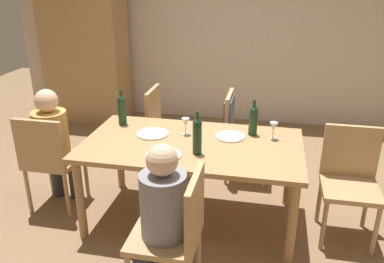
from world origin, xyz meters
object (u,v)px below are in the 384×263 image
(dining_table, at_px, (192,152))
(chair_far_right, at_px, (236,124))
(chair_far_left, at_px, (164,124))
(dinner_plate_guest_left, at_px, (153,134))
(armoire_cabinet, at_px, (85,45))
(wine_bottle_dark_red, at_px, (253,120))
(dinner_plate_guest_right, at_px, (164,155))
(wine_bottle_short_olive, at_px, (197,135))
(wine_glass_centre, at_px, (274,127))
(chair_near, at_px, (177,229))
(wine_glass_near_left, at_px, (186,123))
(dinner_plate_host, at_px, (230,137))
(chair_left_end, at_px, (49,157))
(person_woman_host, at_px, (54,139))
(chair_right_end, at_px, (350,176))
(wine_bottle_tall_green, at_px, (122,109))
(person_man_bearded, at_px, (160,212))

(dining_table, xyz_separation_m, chair_far_right, (0.28, 0.88, -0.07))
(chair_far_left, xyz_separation_m, dinner_plate_guest_left, (0.12, -0.78, 0.22))
(armoire_cabinet, bearing_deg, wine_bottle_dark_red, -38.58)
(dining_table, distance_m, dinner_plate_guest_right, 0.34)
(wine_bottle_short_olive, xyz_separation_m, wine_glass_centre, (0.57, 0.41, -0.05))
(dining_table, height_order, chair_near, chair_near)
(wine_glass_near_left, height_order, dinner_plate_host, wine_glass_near_left)
(chair_far_right, xyz_separation_m, chair_far_left, (-0.77, 0.00, -0.06))
(chair_left_end, bearing_deg, person_woman_host, 90.00)
(chair_far_right, bearing_deg, dining_table, -17.67)
(chair_far_right, relative_size, dinner_plate_host, 3.67)
(wine_glass_centre, xyz_separation_m, dinner_plate_guest_left, (-1.02, -0.11, -0.10))
(dining_table, relative_size, chair_far_left, 1.95)
(person_woman_host, distance_m, dinner_plate_guest_left, 0.92)
(chair_right_end, relative_size, person_woman_host, 0.82)
(wine_bottle_dark_red, bearing_deg, chair_far_right, 107.98)
(chair_far_right, distance_m, wine_bottle_short_olive, 1.13)
(chair_left_end, distance_m, chair_far_left, 1.25)
(armoire_cabinet, relative_size, wine_bottle_dark_red, 6.97)
(wine_bottle_tall_green, relative_size, wine_glass_near_left, 2.19)
(chair_far_left, xyz_separation_m, wine_bottle_short_olive, (0.57, -1.07, 0.37))
(dinner_plate_guest_right, bearing_deg, chair_near, -67.11)
(wine_glass_centre, bearing_deg, wine_bottle_dark_red, 160.50)
(chair_right_end, distance_m, wine_glass_centre, 0.72)
(chair_far_left, relative_size, wine_bottle_short_olive, 2.67)
(chair_far_left, bearing_deg, wine_bottle_tall_green, -20.15)
(chair_far_left, height_order, wine_bottle_short_olive, wine_bottle_short_olive)
(wine_bottle_dark_red, xyz_separation_m, dinner_plate_guest_right, (-0.64, -0.57, -0.13))
(wine_bottle_tall_green, bearing_deg, chair_far_left, 69.85)
(person_woman_host, bearing_deg, armoire_cabinet, 107.94)
(dinner_plate_host, bearing_deg, armoire_cabinet, 137.90)
(armoire_cabinet, distance_m, wine_bottle_dark_red, 3.17)
(wine_bottle_dark_red, relative_size, dinner_plate_guest_right, 1.14)
(wine_bottle_dark_red, relative_size, wine_glass_centre, 2.10)
(chair_right_end, xyz_separation_m, dinner_plate_guest_left, (-1.65, 0.01, 0.22))
(dinner_plate_host, relative_size, dinner_plate_guest_left, 0.91)
(wine_bottle_tall_green, height_order, wine_bottle_dark_red, wine_bottle_tall_green)
(armoire_cabinet, relative_size, dinner_plate_host, 8.70)
(wine_bottle_tall_green, xyz_separation_m, wine_bottle_short_olive, (0.79, -0.48, 0.01))
(dinner_plate_host, bearing_deg, chair_right_end, -5.28)
(chair_left_end, xyz_separation_m, chair_near, (1.37, -0.79, 0.00))
(dinner_plate_host, xyz_separation_m, dinner_plate_guest_left, (-0.66, -0.08, 0.00))
(person_man_bearded, height_order, wine_glass_centre, person_man_bearded)
(chair_right_end, height_order, chair_far_left, same)
(chair_near, height_order, wine_bottle_dark_red, wine_bottle_dark_red)
(person_man_bearded, xyz_separation_m, wine_glass_centre, (0.68, 1.09, 0.21))
(person_man_bearded, relative_size, dinner_plate_guest_left, 4.02)
(dinner_plate_guest_right, bearing_deg, wine_bottle_tall_green, 133.67)
(chair_far_right, bearing_deg, person_man_bearded, -9.86)
(person_woman_host, bearing_deg, dinner_plate_guest_left, 4.80)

